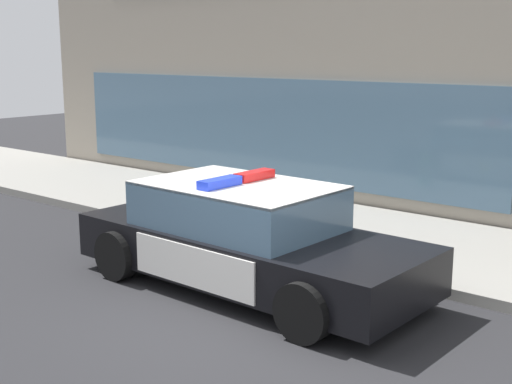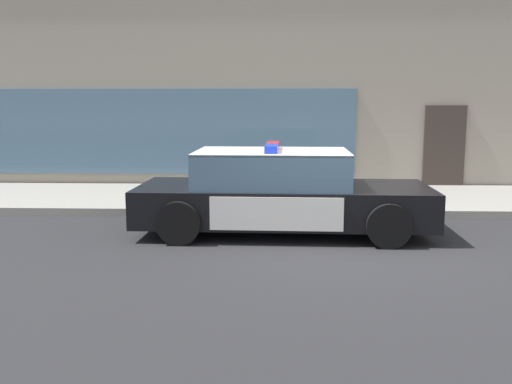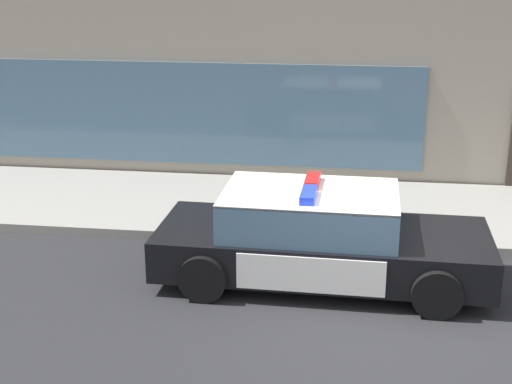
{
  "view_description": "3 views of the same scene",
  "coord_description": "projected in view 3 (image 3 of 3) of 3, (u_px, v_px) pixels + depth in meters",
  "views": [
    {
      "loc": [
        4.71,
        -5.93,
        3.1
      ],
      "look_at": [
        -1.72,
        1.94,
        0.99
      ],
      "focal_mm": 48.45,
      "sensor_mm": 36.0,
      "label": 1
    },
    {
      "loc": [
        -0.97,
        -8.53,
        2.16
      ],
      "look_at": [
        -1.35,
        1.5,
        0.57
      ],
      "focal_mm": 39.52,
      "sensor_mm": 36.0,
      "label": 2
    },
    {
      "loc": [
        -0.51,
        -9.3,
        4.68
      ],
      "look_at": [
        -1.95,
        1.48,
        1.09
      ],
      "focal_mm": 51.72,
      "sensor_mm": 36.0,
      "label": 3
    }
  ],
  "objects": [
    {
      "name": "ground",
      "position": [
        382.0,
        306.0,
        10.15
      ],
      "size": [
        48.0,
        48.0,
        0.0
      ],
      "primitive_type": "plane",
      "color": "#262628"
    },
    {
      "name": "sidewalk",
      "position": [
        376.0,
        212.0,
        13.6
      ],
      "size": [
        48.0,
        3.41,
        0.15
      ],
      "primitive_type": "cube",
      "color": "gray",
      "rests_on": "ground"
    },
    {
      "name": "police_cruiser",
      "position": [
        319.0,
        237.0,
        10.76
      ],
      "size": [
        4.85,
        2.17,
        1.49
      ],
      "rotation": [
        0.0,
        0.0,
        -0.02
      ],
      "color": "black",
      "rests_on": "ground"
    },
    {
      "name": "fire_hydrant",
      "position": [
        270.0,
        202.0,
        12.83
      ],
      "size": [
        0.34,
        0.39,
        0.73
      ],
      "color": "#4C994C",
      "rests_on": "sidewalk"
    }
  ]
}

